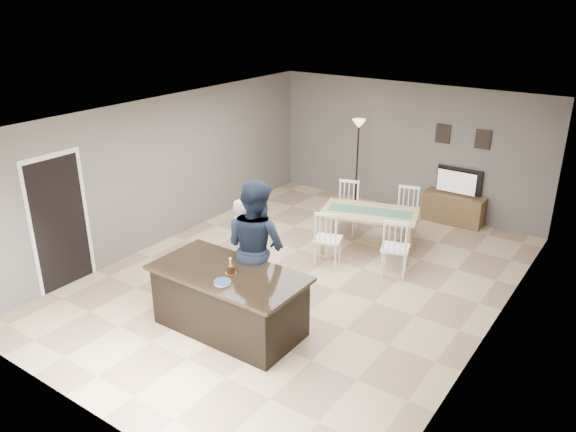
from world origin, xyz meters
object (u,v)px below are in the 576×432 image
Objects in this scene: birthday_cake at (231,270)px; kitchen_island at (229,300)px; tv_console at (453,209)px; dining_table at (369,218)px; woman at (245,247)px; television at (458,182)px; man at (256,247)px; plate_stack at (222,282)px; floor_lamp at (358,139)px.

kitchen_island is at bearing 166.45° from birthday_cake.
dining_table is (-0.79, -2.21, 0.35)m from tv_console.
kitchen_island is 1.34× the size of woman.
television is 2.42m from dining_table.
tv_console is 1.31× the size of television.
man is 0.97m from plate_stack.
dining_table is at bearing 70.94° from television.
birthday_cake is (0.06, -0.01, 0.50)m from kitchen_island.
floor_lamp reaches higher than plate_stack.
man is 2.77m from dining_table.
dining_table is at bearing 83.00° from kitchen_island.
birthday_cake reaches higher than plate_stack.
plate_stack is at bearing -79.14° from floor_lamp.
man is 0.89× the size of dining_table.
woman is 7.01× the size of plate_stack.
tv_console is at bearing -91.49° from woman.
man is (0.40, -0.24, 0.21)m from woman.
tv_console is 0.57m from television.
woman is at bearing 116.27° from plate_stack.
birthday_cake is at bearing 78.60° from television.
tv_console is at bearing 53.38° from dining_table.
woman is at bearing -125.84° from dining_table.
dining_table is (0.45, 2.71, -0.36)m from man.
man is at bearing 76.11° from television.
kitchen_island is at bearing -114.00° from dining_table.
plate_stack is at bearing 80.03° from television.
tv_console is 2.37m from dining_table.
floor_lamp is at bearing -174.10° from tv_console.
floor_lamp is (-0.89, 4.70, 0.47)m from man.
television is at bearing -91.22° from woman.
kitchen_island is 9.40× the size of birthday_cake.
kitchen_island is at bearing -80.18° from floor_lamp.
television reaches higher than dining_table.
dining_table is (0.41, 3.36, 0.19)m from kitchen_island.
birthday_cake is 3.41m from dining_table.
television is 5.02m from woman.
floor_lamp reaches higher than birthday_cake.
birthday_cake is at bearing 136.09° from woman.
man is 0.68m from birthday_cake.
dining_table is at bearing -109.62° from tv_console.
man is at bearing -79.23° from floor_lamp.
floor_lamp is (-0.93, 5.35, 1.03)m from kitchen_island.
woman is 0.51m from man.
television is 2.23m from floor_lamp.
floor_lamp is (-1.34, 1.99, 0.83)m from dining_table.
woman is at bearing 115.73° from kitchen_island.
man reaches higher than plate_stack.
floor_lamp is (-2.13, -0.29, 0.62)m from television.
floor_lamp reaches higher than tv_console.
birthday_cake reaches higher than tv_console.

